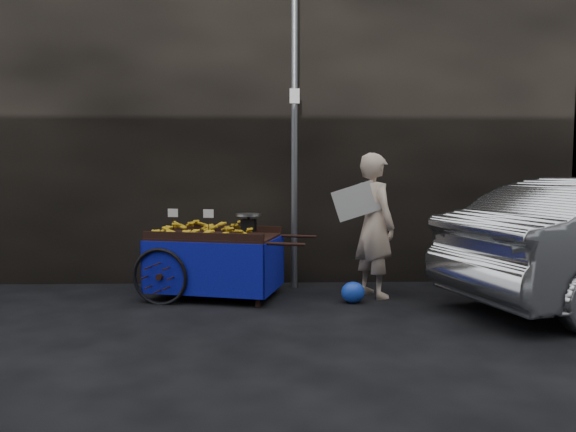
{
  "coord_description": "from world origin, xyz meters",
  "views": [
    {
      "loc": [
        0.0,
        -5.73,
        1.53
      ],
      "look_at": [
        0.2,
        0.5,
        0.98
      ],
      "focal_mm": 35.0,
      "sensor_mm": 36.0,
      "label": 1
    }
  ],
  "objects": [
    {
      "name": "ground",
      "position": [
        0.0,
        0.0,
        0.0
      ],
      "size": [
        80.0,
        80.0,
        0.0
      ],
      "primitive_type": "plane",
      "color": "black",
      "rests_on": "ground"
    },
    {
      "name": "building_wall",
      "position": [
        0.39,
        2.6,
        2.5
      ],
      "size": [
        13.5,
        2.0,
        5.0
      ],
      "color": "black",
      "rests_on": "ground"
    },
    {
      "name": "street_pole",
      "position": [
        0.3,
        1.3,
        2.01
      ],
      "size": [
        0.12,
        0.1,
        4.0
      ],
      "color": "slate",
      "rests_on": "ground"
    },
    {
      "name": "banana_cart",
      "position": [
        -0.69,
        0.83,
        0.66
      ],
      "size": [
        2.11,
        1.33,
        1.07
      ],
      "rotation": [
        0.0,
        0.0,
        -0.25
      ],
      "color": "black",
      "rests_on": "ground"
    },
    {
      "name": "vendor",
      "position": [
        1.22,
        0.79,
        0.85
      ],
      "size": [
        0.85,
        0.74,
        1.69
      ],
      "rotation": [
        0.0,
        0.0,
        2.09
      ],
      "color": "beige",
      "rests_on": "ground"
    },
    {
      "name": "plastic_bag",
      "position": [
        0.93,
        0.46,
        0.12
      ],
      "size": [
        0.27,
        0.21,
        0.24
      ],
      "primitive_type": "ellipsoid",
      "color": "blue",
      "rests_on": "ground"
    }
  ]
}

